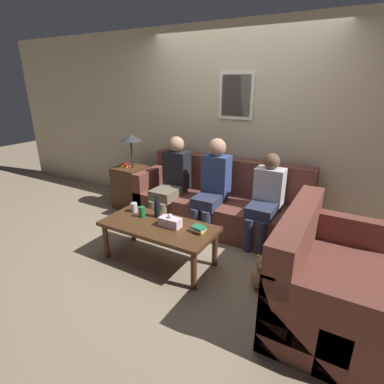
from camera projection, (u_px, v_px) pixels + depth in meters
The scene contains 15 objects.
ground_plane at pixel (203, 240), 3.78m from camera, with size 16.00×16.00×0.00m, color gray.
wall_back at pixel (236, 126), 4.08m from camera, with size 9.00×0.08×2.60m.
couch_main at pixel (220, 204), 4.08m from camera, with size 2.29×0.81×0.90m.
couch_side at pixel (323, 280), 2.51m from camera, with size 0.81×1.37×0.90m.
coffee_table at pixel (159, 229), 3.20m from camera, with size 1.24×0.58×0.45m.
side_table_with_lamp at pixel (131, 183), 4.66m from camera, with size 0.44×0.44×1.16m.
wine_bottle at pixel (157, 209), 3.33m from camera, with size 0.07×0.07×0.27m.
drinking_glass at pixel (134, 207), 3.48m from camera, with size 0.07×0.07×0.11m.
book_stack at pixel (199, 229), 3.01m from camera, with size 0.15×0.13×0.06m.
soda_can at pixel (142, 212), 3.34m from camera, with size 0.07×0.07×0.12m.
tissue_box at pixel (170, 222), 3.12m from camera, with size 0.23×0.12×0.15m.
person_left at pixel (172, 178), 4.09m from camera, with size 0.34×0.64×1.19m.
person_middle at pixel (213, 183), 3.81m from camera, with size 0.34×0.59×1.22m.
person_right at pixel (266, 197), 3.56m from camera, with size 0.34×0.60×1.09m.
teddy_bear at pixel (262, 274), 2.86m from camera, with size 0.22×0.22×0.35m.
Camera 1 is at (1.53, -2.97, 1.88)m, focal length 28.00 mm.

